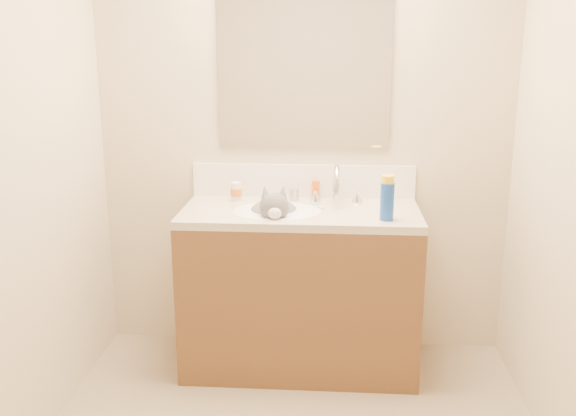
# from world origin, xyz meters

# --- Properties ---
(room_shell) EXTENTS (2.24, 2.54, 2.52)m
(room_shell) POSITION_xyz_m (0.00, 0.00, 1.49)
(room_shell) COLOR #C5B292
(room_shell) RESTS_ON ground
(vanity_cabinet) EXTENTS (1.20, 0.55, 0.82)m
(vanity_cabinet) POSITION_xyz_m (0.00, 0.97, 0.41)
(vanity_cabinet) COLOR brown
(vanity_cabinet) RESTS_ON ground
(counter_slab) EXTENTS (1.20, 0.55, 0.04)m
(counter_slab) POSITION_xyz_m (0.00, 0.97, 0.84)
(counter_slab) COLOR #C2B398
(counter_slab) RESTS_ON vanity_cabinet
(basin) EXTENTS (0.45, 0.36, 0.14)m
(basin) POSITION_xyz_m (-0.12, 0.94, 0.79)
(basin) COLOR white
(basin) RESTS_ON vanity_cabinet
(faucet) EXTENTS (0.28, 0.20, 0.21)m
(faucet) POSITION_xyz_m (0.18, 1.11, 0.95)
(faucet) COLOR silver
(faucet) RESTS_ON counter_slab
(cat) EXTENTS (0.34, 0.40, 0.31)m
(cat) POSITION_xyz_m (-0.13, 0.95, 0.83)
(cat) COLOR #555255
(cat) RESTS_ON basin
(backsplash) EXTENTS (1.20, 0.02, 0.18)m
(backsplash) POSITION_xyz_m (0.00, 1.24, 0.95)
(backsplash) COLOR white
(backsplash) RESTS_ON counter_slab
(mirror) EXTENTS (0.90, 0.02, 0.80)m
(mirror) POSITION_xyz_m (0.00, 1.24, 1.54)
(mirror) COLOR white
(mirror) RESTS_ON room_shell
(pill_bottle) EXTENTS (0.06, 0.06, 0.10)m
(pill_bottle) POSITION_xyz_m (-0.35, 1.14, 0.91)
(pill_bottle) COLOR silver
(pill_bottle) RESTS_ON counter_slab
(pill_label) EXTENTS (0.07, 0.07, 0.04)m
(pill_label) POSITION_xyz_m (-0.35, 1.14, 0.91)
(pill_label) COLOR #CB6821
(pill_label) RESTS_ON pill_bottle
(silver_jar) EXTENTS (0.06, 0.06, 0.06)m
(silver_jar) POSITION_xyz_m (-0.05, 1.17, 0.89)
(silver_jar) COLOR #B7B7BC
(silver_jar) RESTS_ON counter_slab
(amber_bottle) EXTENTS (0.06, 0.06, 0.11)m
(amber_bottle) POSITION_xyz_m (0.07, 1.19, 0.91)
(amber_bottle) COLOR orange
(amber_bottle) RESTS_ON counter_slab
(toothbrush) EXTENTS (0.08, 0.13, 0.01)m
(toothbrush) POSITION_xyz_m (0.08, 1.05, 0.87)
(toothbrush) COLOR silver
(toothbrush) RESTS_ON counter_slab
(toothbrush_head) EXTENTS (0.03, 0.03, 0.01)m
(toothbrush_head) POSITION_xyz_m (0.08, 1.05, 0.87)
(toothbrush_head) COLOR #5FA9CB
(toothbrush_head) RESTS_ON counter_slab
(spray_can) EXTENTS (0.08, 0.08, 0.18)m
(spray_can) POSITION_xyz_m (0.42, 0.81, 0.95)
(spray_can) COLOR #1843A8
(spray_can) RESTS_ON counter_slab
(spray_cap) EXTENTS (0.07, 0.07, 0.04)m
(spray_cap) POSITION_xyz_m (0.42, 0.81, 1.06)
(spray_cap) COLOR yellow
(spray_cap) RESTS_ON spray_can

